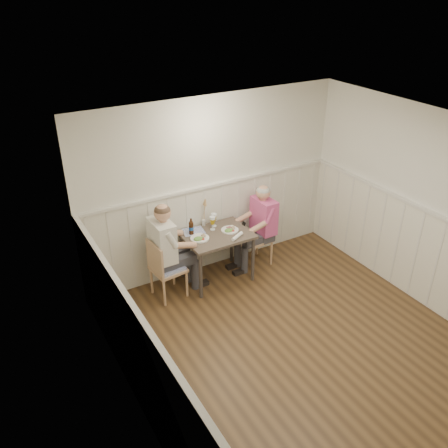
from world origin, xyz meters
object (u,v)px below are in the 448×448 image
Objects in this scene: man_in_pink at (261,231)px; chair_left at (165,267)px; dining_table at (217,240)px; chair_right at (258,235)px; diner_cream at (166,257)px; beer_bottle at (191,227)px; grass_vase at (203,213)px.

chair_left is at bearing -177.61° from man_in_pink.
dining_table is at bearing 1.76° from chair_left.
chair_right is 0.63× the size of diner_cream.
beer_bottle is (0.51, 0.20, 0.38)m from chair_left.
diner_cream is 3.18× the size of grass_vase.
dining_table is 0.79m from chair_right.
chair_right is at bearing -15.74° from grass_vase.
dining_table is 0.43m from grass_vase.
grass_vase is at bearing 164.26° from chair_right.
diner_cream is at bearing 45.18° from chair_left.
grass_vase is (-0.05, 0.31, 0.30)m from dining_table.
diner_cream is at bearing -178.25° from chair_right.
man_in_pink is 1.55m from diner_cream.
chair_right is (0.77, 0.08, -0.17)m from dining_table.
chair_left is (-0.83, -0.03, -0.17)m from dining_table.
grass_vase reaches higher than chair_left.
chair_right is 3.61× the size of beer_bottle.
dining_table is 1.08× the size of chair_left.
dining_table is 0.41m from beer_bottle.
diner_cream is at bearing 177.46° from dining_table.
chair_right is at bearing 3.83° from chair_left.
man_in_pink is 0.94× the size of diner_cream.
beer_bottle reaches higher than chair_left.
man_in_pink is at bearing 0.28° from diner_cream.
chair_right is 0.97m from grass_vase.
diner_cream is at bearing -163.34° from beer_bottle.
chair_right is at bearing -4.72° from beer_bottle.
diner_cream is (0.06, 0.06, 0.11)m from chair_left.
chair_right is 1.01× the size of chair_left.
man_in_pink is (0.78, 0.04, -0.10)m from dining_table.
diner_cream reaches higher than dining_table.
chair_left is 3.59× the size of beer_bottle.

